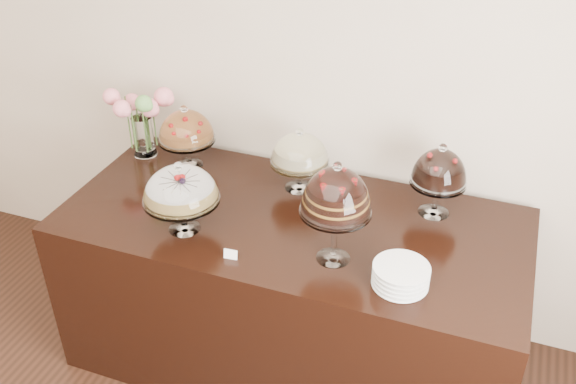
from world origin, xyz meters
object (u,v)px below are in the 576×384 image
(display_counter, at_px, (291,291))
(cake_stand_fruit_tart, at_px, (186,129))
(cake_stand_dark_choco, at_px, (440,170))
(flower_vase, at_px, (141,113))
(plate_stack, at_px, (401,276))
(cake_stand_choco_layer, at_px, (336,195))
(cake_stand_cheesecake, at_px, (300,152))
(cake_stand_sugar_sponge, at_px, (180,188))

(display_counter, relative_size, cake_stand_fruit_tart, 6.27)
(cake_stand_dark_choco, bearing_deg, flower_vase, 179.38)
(cake_stand_dark_choco, distance_m, plate_stack, 0.61)
(cake_stand_choco_layer, xyz_separation_m, flower_vase, (-1.24, 0.52, -0.08))
(cake_stand_cheesecake, distance_m, cake_stand_dark_choco, 0.68)
(cake_stand_dark_choco, bearing_deg, cake_stand_choco_layer, -124.67)
(cake_stand_fruit_tart, bearing_deg, cake_stand_choco_layer, -27.37)
(cake_stand_dark_choco, xyz_separation_m, flower_vase, (-1.59, 0.02, 0.01))
(flower_vase, bearing_deg, display_counter, -17.51)
(display_counter, bearing_deg, cake_stand_choco_layer, -38.45)
(display_counter, distance_m, cake_stand_cheesecake, 0.71)
(plate_stack, bearing_deg, flower_vase, 158.96)
(cake_stand_choco_layer, height_order, cake_stand_cheesecake, cake_stand_choco_layer)
(display_counter, xyz_separation_m, flower_vase, (-0.97, 0.31, 0.70))
(cake_stand_choco_layer, relative_size, plate_stack, 2.13)
(cake_stand_choco_layer, bearing_deg, cake_stand_fruit_tart, 152.63)
(cake_stand_cheesecake, bearing_deg, flower_vase, 177.99)
(flower_vase, bearing_deg, cake_stand_choco_layer, -22.78)
(display_counter, xyz_separation_m, cake_stand_sugar_sponge, (-0.44, -0.25, 0.67))
(cake_stand_sugar_sponge, bearing_deg, cake_stand_cheesecake, 53.95)
(cake_stand_choco_layer, distance_m, cake_stand_dark_choco, 0.62)
(cake_stand_sugar_sponge, xyz_separation_m, flower_vase, (-0.53, 0.55, 0.02))
(cake_stand_cheesecake, height_order, cake_stand_fruit_tart, cake_stand_fruit_tart)
(cake_stand_cheesecake, bearing_deg, cake_stand_sugar_sponge, -126.05)
(cake_stand_dark_choco, relative_size, cake_stand_fruit_tart, 1.06)
(cake_stand_cheesecake, bearing_deg, cake_stand_fruit_tart, 179.14)
(cake_stand_choco_layer, height_order, cake_stand_dark_choco, cake_stand_choco_layer)
(cake_stand_fruit_tart, distance_m, flower_vase, 0.28)
(cake_stand_sugar_sponge, relative_size, cake_stand_fruit_tart, 1.01)
(cake_stand_choco_layer, xyz_separation_m, plate_stack, (0.31, -0.07, -0.28))
(cake_stand_choco_layer, bearing_deg, cake_stand_cheesecake, 123.99)
(cake_stand_fruit_tart, relative_size, plate_stack, 1.55)
(display_counter, height_order, plate_stack, plate_stack)
(display_counter, height_order, cake_stand_cheesecake, cake_stand_cheesecake)
(cake_stand_cheesecake, relative_size, plate_stack, 1.49)
(cake_stand_sugar_sponge, relative_size, flower_vase, 0.89)
(cake_stand_dark_choco, relative_size, plate_stack, 1.65)
(cake_stand_sugar_sponge, bearing_deg, cake_stand_dark_choco, 26.84)
(display_counter, distance_m, flower_vase, 1.23)
(cake_stand_cheesecake, xyz_separation_m, cake_stand_fruit_tart, (-0.63, 0.01, 0.01))
(display_counter, xyz_separation_m, cake_stand_choco_layer, (0.27, -0.22, 0.78))
(cake_stand_fruit_tart, distance_m, plate_stack, 1.41)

